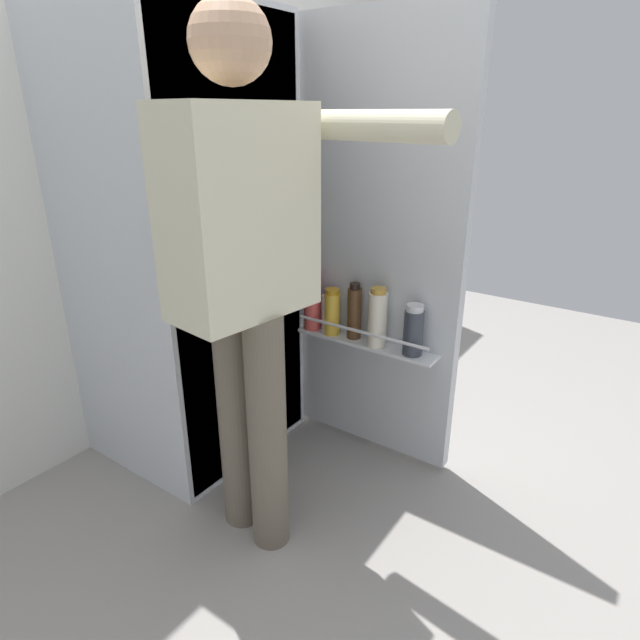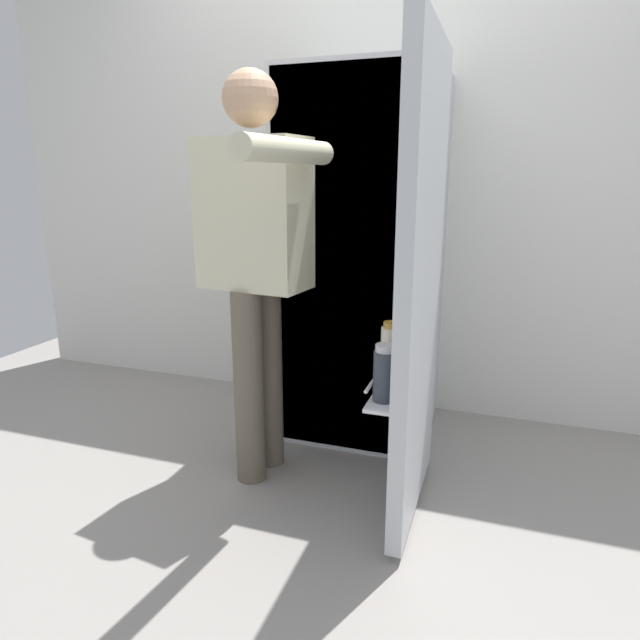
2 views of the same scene
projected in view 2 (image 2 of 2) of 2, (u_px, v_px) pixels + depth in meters
name	position (u px, v px, depth m)	size (l,w,h in m)	color
ground_plane	(325.00, 479.00, 2.27)	(5.22, 5.22, 0.00)	gray
kitchen_wall	(382.00, 174.00, 2.80)	(4.40, 0.10, 2.45)	silver
refrigerator	(366.00, 263.00, 2.51)	(0.74, 1.29, 1.66)	silver
person	(257.00, 248.00, 2.10)	(0.53, 0.74, 1.59)	#665B4C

